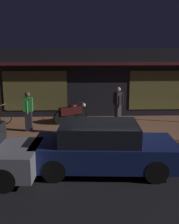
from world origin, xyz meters
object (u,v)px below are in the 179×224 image
Objects in this scene: person_bystander at (118,104)px; parked_car_far at (103,147)px; motorcycle at (71,112)px; person_photographer at (28,111)px.

person_bystander is 0.40× the size of parked_car_far.
motorcycle is 2.26m from person_bystander.
motorcycle is 0.93× the size of person_bystander.
person_photographer is 4.22m from person_bystander.
parked_car_far reaches higher than motorcycle.
person_bystander is (3.97, 1.42, 0.00)m from person_photographer.
person_photographer is at bearing -142.79° from motorcycle.
parked_car_far is at bearing -52.74° from person_photographer.
parked_car_far is (2.78, -3.66, -0.32)m from person_photographer.
person_photographer and person_bystander have the same top height.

